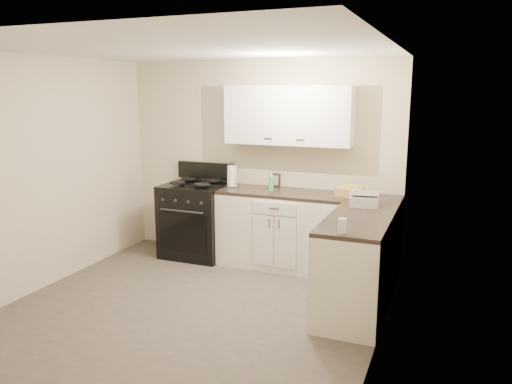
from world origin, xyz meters
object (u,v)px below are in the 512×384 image
at_px(stove, 196,221).
at_px(knife_block, 232,178).
at_px(paper_towel, 232,176).
at_px(wicker_basket, 350,192).
at_px(countertop_grill, 364,201).

relative_size(stove, knife_block, 4.45).
distance_m(paper_towel, wicker_basket, 1.49).
distance_m(knife_block, wicker_basket, 1.49).
relative_size(stove, paper_towel, 3.64).
height_order(wicker_basket, countertop_grill, countertop_grill).
bearing_deg(knife_block, wicker_basket, -7.33).
height_order(stove, paper_towel, paper_towel).
bearing_deg(knife_block, stove, -178.24).
distance_m(wicker_basket, countertop_grill, 0.47).
bearing_deg(stove, paper_towel, 7.75).
relative_size(knife_block, countertop_grill, 0.76).
relative_size(stove, countertop_grill, 3.36).
bearing_deg(stove, countertop_grill, -9.28).
bearing_deg(paper_towel, wicker_basket, -0.82).
xyz_separation_m(knife_block, paper_towel, (0.00, -0.00, 0.02)).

